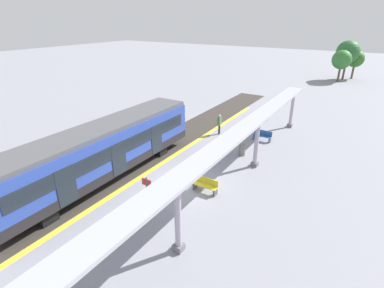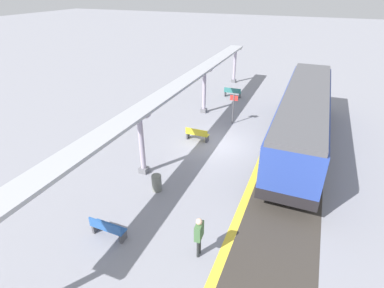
% 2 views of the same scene
% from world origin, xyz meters
% --- Properties ---
extents(ground_plane, '(176.00, 176.00, 0.00)m').
position_xyz_m(ground_plane, '(0.00, 0.00, 0.00)').
color(ground_plane, gray).
extents(tactile_edge_strip, '(0.37, 35.42, 0.01)m').
position_xyz_m(tactile_edge_strip, '(-2.95, 0.00, 0.00)').
color(tactile_edge_strip, yellow).
rests_on(tactile_edge_strip, ground).
extents(trackbed, '(3.20, 47.42, 0.01)m').
position_xyz_m(trackbed, '(-4.73, 0.00, 0.00)').
color(trackbed, '#38332D').
rests_on(trackbed, ground).
extents(train_near_carriage, '(2.65, 14.43, 3.48)m').
position_xyz_m(train_near_carriage, '(-4.73, -1.94, 1.83)').
color(train_near_carriage, '#2B45A1').
rests_on(train_near_carriage, ground).
extents(canopy_pillar_second, '(1.10, 0.44, 3.44)m').
position_xyz_m(canopy_pillar_second, '(2.68, -4.74, 1.75)').
color(canopy_pillar_second, slate).
rests_on(canopy_pillar_second, ground).
extents(canopy_pillar_third, '(1.10, 0.44, 3.44)m').
position_xyz_m(canopy_pillar_third, '(2.68, 4.53, 1.75)').
color(canopy_pillar_third, slate).
rests_on(canopy_pillar_third, ground).
extents(canopy_pillar_fourth, '(1.10, 0.44, 3.44)m').
position_xyz_m(canopy_pillar_fourth, '(2.68, 13.66, 1.75)').
color(canopy_pillar_fourth, slate).
rests_on(canopy_pillar_fourth, ground).
extents(canopy_beam, '(1.20, 28.03, 0.16)m').
position_xyz_m(canopy_beam, '(2.68, 0.05, 3.52)').
color(canopy_beam, '#A8AAB2').
rests_on(canopy_beam, canopy_pillar_nearest).
extents(bench_mid_platform, '(1.50, 0.45, 0.86)m').
position_xyz_m(bench_mid_platform, '(1.40, -0.03, 0.44)').
color(bench_mid_platform, gold).
rests_on(bench_mid_platform, ground).
extents(bench_far_end, '(1.51, 0.47, 0.86)m').
position_xyz_m(bench_far_end, '(1.61, 9.17, 0.44)').
color(bench_far_end, '#27569D').
rests_on(bench_far_end, ground).
extents(trash_bin, '(0.48, 0.48, 0.86)m').
position_xyz_m(trash_bin, '(1.27, 5.68, 0.43)').
color(trash_bin, slate).
rests_on(trash_bin, ground).
extents(platform_info_sign, '(0.56, 0.10, 2.20)m').
position_xyz_m(platform_info_sign, '(-0.00, -3.51, 1.33)').
color(platform_info_sign, '#4C4C51').
rests_on(platform_info_sign, ground).
extents(passenger_waiting_near_edge, '(0.26, 0.52, 1.76)m').
position_xyz_m(passenger_waiting_near_edge, '(-2.09, 8.64, 1.10)').
color(passenger_waiting_near_edge, '#262A2A').
rests_on(passenger_waiting_near_edge, ground).
extents(tree_left_background, '(2.69, 2.69, 4.54)m').
position_xyz_m(tree_left_background, '(5.26, 42.60, 3.17)').
color(tree_left_background, brown).
rests_on(tree_left_background, ground).
extents(tree_right_background, '(2.90, 2.90, 4.82)m').
position_xyz_m(tree_right_background, '(3.63, 38.80, 3.34)').
color(tree_right_background, brown).
rests_on(tree_right_background, ground).
extents(tree_centre_background, '(3.55, 3.55, 6.09)m').
position_xyz_m(tree_centre_background, '(4.08, 41.15, 4.30)').
color(tree_centre_background, brown).
rests_on(tree_centre_background, ground).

